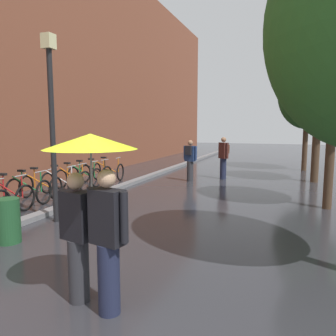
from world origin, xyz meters
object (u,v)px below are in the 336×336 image
object	(u,v)px
parked_bicycle_3	(41,186)
pedestrian_walking_far	(190,159)
street_tree_3	(308,93)
parked_bicycle_5	(72,179)
parked_bicycle_4	(60,183)
parked_bicycle_8	(109,171)
couple_under_umbrella	(92,196)
parked_bicycle_1	(10,195)
parked_bicycle_6	(85,176)
parked_bicycle_7	(96,174)
litter_bin	(8,221)
street_tree_1	(335,76)
street_lamp_post	(52,115)
pedestrian_walking_midground	(224,157)
street_tree_2	(319,95)
parked_bicycle_2	(29,190)

from	to	relation	value
parked_bicycle_3	pedestrian_walking_far	xyz separation A→B (m)	(3.33, 4.65, 0.50)
street_tree_3	parked_bicycle_5	distance (m)	11.76
parked_bicycle_4	parked_bicycle_8	distance (m)	2.97
parked_bicycle_5	couple_under_umbrella	xyz separation A→B (m)	(4.81, -6.08, 1.01)
couple_under_umbrella	pedestrian_walking_far	bearing A→B (deg)	99.55
parked_bicycle_1	couple_under_umbrella	xyz separation A→B (m)	(4.75, -3.31, 1.01)
parked_bicycle_6	parked_bicycle_7	size ratio (longest dim) A/B	0.98
parked_bicycle_8	litter_bin	bearing A→B (deg)	-74.31
couple_under_umbrella	parked_bicycle_8	bearing A→B (deg)	119.57
pedestrian_walking_far	street_tree_1	bearing A→B (deg)	-32.01
parked_bicycle_1	parked_bicycle_5	bearing A→B (deg)	91.38
parked_bicycle_1	litter_bin	distance (m)	2.78
parked_bicycle_5	street_tree_1	bearing A→B (deg)	1.78
parked_bicycle_1	pedestrian_walking_far	size ratio (longest dim) A/B	0.66
street_lamp_post	pedestrian_walking_midground	size ratio (longest dim) A/B	2.40
parked_bicycle_1	parked_bicycle_6	world-z (taller)	same
parked_bicycle_6	parked_bicycle_8	bearing A→B (deg)	84.72
parked_bicycle_7	pedestrian_walking_far	distance (m)	3.73
street_tree_2	parked_bicycle_3	distance (m)	10.52
parked_bicycle_8	litter_bin	world-z (taller)	parked_bicycle_8
parked_bicycle_6	pedestrian_walking_far	xyz separation A→B (m)	(3.30, 2.41, 0.50)
parked_bicycle_4	parked_bicycle_2	bearing A→B (deg)	-93.04
street_tree_1	parked_bicycle_8	world-z (taller)	street_tree_1
parked_bicycle_2	pedestrian_walking_far	xyz separation A→B (m)	(3.25, 5.23, 0.50)
parked_bicycle_2	parked_bicycle_6	bearing A→B (deg)	91.05
parked_bicycle_5	parked_bicycle_6	size ratio (longest dim) A/B	1.01
parked_bicycle_6	street_lamp_post	size ratio (longest dim) A/B	0.26
parked_bicycle_3	street_tree_1	bearing A→B (deg)	11.93
parked_bicycle_2	street_lamp_post	size ratio (longest dim) A/B	0.27
street_tree_1	couple_under_umbrella	world-z (taller)	street_tree_1
parked_bicycle_4	pedestrian_walking_midground	size ratio (longest dim) A/B	0.64
street_tree_3	parked_bicycle_4	bearing A→B (deg)	-130.14
parked_bicycle_3	parked_bicycle_7	distance (m)	2.93
parked_bicycle_8	couple_under_umbrella	world-z (taller)	couple_under_umbrella
parked_bicycle_1	couple_under_umbrella	distance (m)	5.87
parked_bicycle_2	parked_bicycle_6	distance (m)	2.82
street_tree_3	parked_bicycle_3	world-z (taller)	street_tree_3
parked_bicycle_7	parked_bicycle_5	bearing A→B (deg)	-89.42
parked_bicycle_1	parked_bicycle_3	size ratio (longest dim) A/B	0.94
couple_under_umbrella	litter_bin	bearing A→B (deg)	153.98
parked_bicycle_6	street_tree_2	bearing A→B (deg)	26.23
street_tree_3	parked_bicycle_8	distance (m)	10.24
parked_bicycle_3	parked_bicycle_4	xyz separation A→B (m)	(0.15, 0.73, 0.00)
street_tree_3	parked_bicycle_2	bearing A→B (deg)	-126.59
parked_bicycle_2	pedestrian_walking_far	size ratio (longest dim) A/B	0.69
street_tree_2	pedestrian_walking_midground	world-z (taller)	street_tree_2
street_tree_3	pedestrian_walking_far	distance (m)	7.31
parked_bicycle_3	parked_bicycle_4	world-z (taller)	same
parked_bicycle_2	parked_bicycle_8	world-z (taller)	same
street_tree_2	parked_bicycle_6	xyz separation A→B (m)	(-7.96, -3.92, -3.01)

